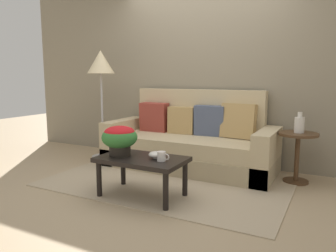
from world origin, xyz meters
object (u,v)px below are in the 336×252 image
at_px(couch, 190,144).
at_px(side_table, 297,148).
at_px(coffee_mug, 162,156).
at_px(floor_lamp, 101,69).
at_px(potted_plant, 120,137).
at_px(coffee_table, 142,163).
at_px(snack_bowl, 156,155).
at_px(table_vase, 299,124).

xyz_separation_m(couch, side_table, (1.37, -0.00, 0.08)).
distance_m(couch, coffee_mug, 1.31).
bearing_deg(side_table, coffee_mug, -131.15).
relative_size(floor_lamp, potted_plant, 4.33).
bearing_deg(coffee_table, snack_bowl, 11.99).
relative_size(floor_lamp, coffee_mug, 12.55).
bearing_deg(snack_bowl, potted_plant, -172.16).
relative_size(couch, table_vase, 9.52).
relative_size(side_table, table_vase, 2.47).
xyz_separation_m(couch, potted_plant, (-0.25, -1.27, 0.28)).
relative_size(couch, snack_bowl, 15.32).
bearing_deg(coffee_table, potted_plant, -174.61).
distance_m(coffee_table, side_table, 1.84).
distance_m(coffee_table, table_vase, 1.89).
bearing_deg(table_vase, snack_bowl, -134.87).
height_order(coffee_table, snack_bowl, snack_bowl).
bearing_deg(table_vase, couch, -179.56).
bearing_deg(snack_bowl, coffee_table, -168.01).
bearing_deg(potted_plant, coffee_mug, -0.82).
height_order(snack_bowl, table_vase, table_vase).
bearing_deg(side_table, table_vase, 76.26).
bearing_deg(coffee_mug, potted_plant, 179.18).
bearing_deg(potted_plant, snack_bowl, 7.84).
xyz_separation_m(side_table, coffee_mug, (-1.11, -1.27, 0.06)).
height_order(side_table, potted_plant, potted_plant).
height_order(side_table, snack_bowl, side_table).
distance_m(side_table, potted_plant, 2.07).
relative_size(side_table, snack_bowl, 3.98).
bearing_deg(side_table, coffee_table, -137.69).
bearing_deg(floor_lamp, potted_plant, -44.92).
bearing_deg(couch, floor_lamp, -175.42).
bearing_deg(coffee_table, floor_lamp, 141.37).
xyz_separation_m(coffee_table, coffee_mug, (0.25, -0.03, 0.11)).
relative_size(coffee_table, table_vase, 3.73).
bearing_deg(coffee_mug, coffee_table, 172.84).
distance_m(coffee_table, snack_bowl, 0.18).
relative_size(coffee_table, coffee_mug, 6.94).
relative_size(coffee_mug, table_vase, 0.54).
bearing_deg(coffee_mug, floor_lamp, 145.10).
bearing_deg(floor_lamp, coffee_table, -38.63).
height_order(couch, potted_plant, couch).
bearing_deg(snack_bowl, coffee_mug, -31.62).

